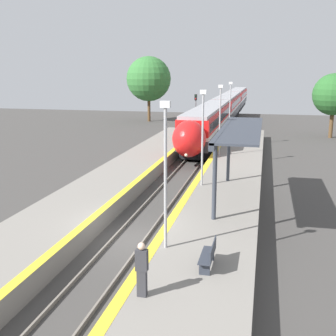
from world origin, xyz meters
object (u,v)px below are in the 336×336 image
at_px(railway_signal, 196,111).
at_px(lamppost_farthest, 230,106).
at_px(train, 227,107).
at_px(lamppost_near, 165,167).
at_px(platform_bench, 209,255).
at_px(lamppost_far, 220,116).
at_px(lamppost_mid, 203,132).
at_px(person_waiting, 142,269).

xyz_separation_m(railway_signal, lamppost_farthest, (4.56, -6.76, 1.13)).
distance_m(train, lamppost_near, 49.62).
distance_m(railway_signal, lamppost_farthest, 8.24).
bearing_deg(platform_bench, lamppost_near, 144.71).
bearing_deg(railway_signal, lamppost_near, -82.47).
bearing_deg(train, railway_signal, -98.73).
height_order(train, lamppost_farthest, lamppost_farthest).
bearing_deg(lamppost_farthest, lamppost_far, -90.00).
relative_size(lamppost_mid, lamppost_farthest, 1.00).
height_order(lamppost_near, lamppost_mid, same).
bearing_deg(platform_bench, railway_signal, 100.15).
height_order(lamppost_mid, lamppost_farthest, same).
relative_size(train, railway_signal, 13.91).
xyz_separation_m(platform_bench, lamppost_far, (-1.85, 19.81, 2.70)).
distance_m(person_waiting, lamppost_mid, 13.08).
height_order(platform_bench, lamppost_farthest, lamppost_farthest).
relative_size(railway_signal, lamppost_farthest, 0.87).
relative_size(platform_bench, lamppost_near, 0.28).
relative_size(train, lamppost_mid, 12.12).
relative_size(platform_bench, person_waiting, 0.90).
distance_m(railway_signal, lamppost_far, 16.69).
height_order(railway_signal, lamppost_near, lamppost_near).
height_order(platform_bench, railway_signal, railway_signal).
distance_m(platform_bench, railway_signal, 36.42).
distance_m(train, lamppost_farthest, 21.98).
bearing_deg(platform_bench, lamppost_far, 95.35).
bearing_deg(lamppost_near, lamppost_mid, 90.00).
bearing_deg(person_waiting, lamppost_far, 90.36).
xyz_separation_m(lamppost_near, lamppost_farthest, (0.00, 27.74, 0.00)).
bearing_deg(lamppost_far, person_waiting, -89.64).
bearing_deg(railway_signal, lamppost_farthest, -55.99).
bearing_deg(train, lamppost_farthest, -84.10).
relative_size(train, lamppost_far, 12.12).
xyz_separation_m(train, railway_signal, (-2.31, -15.03, 0.69)).
xyz_separation_m(lamppost_far, lamppost_farthest, (0.00, 9.25, 0.00)).
height_order(lamppost_near, lamppost_far, same).
relative_size(railway_signal, lamppost_mid, 0.87).
distance_m(train, person_waiting, 53.21).
distance_m(platform_bench, lamppost_farthest, 29.24).
xyz_separation_m(train, lamppost_farthest, (2.25, -21.79, 1.82)).
bearing_deg(lamppost_farthest, lamppost_near, -90.00).
distance_m(person_waiting, railway_signal, 38.44).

